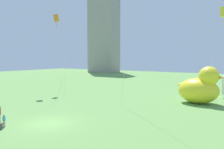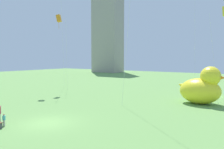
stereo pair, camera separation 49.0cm
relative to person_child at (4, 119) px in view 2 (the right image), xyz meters
The scene contains 4 objects.
ground_plane 3.30m from the person_child, 47.38° to the left, with size 140.00×140.00×0.00m, color #64944A.
person_child is the anchor object (origin of this frame).
giant_inflatable_duck 20.49m from the person_child, 58.03° to the left, with size 5.24×3.36×4.34m.
kite_orange 22.12m from the person_child, 124.39° to the left, with size 2.16×2.07×12.23m.
Camera 2 is at (14.30, -11.80, 5.25)m, focal length 35.78 mm.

